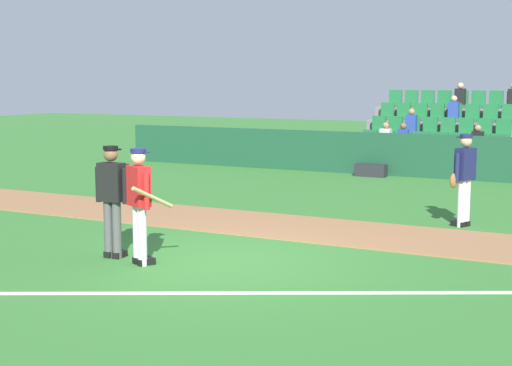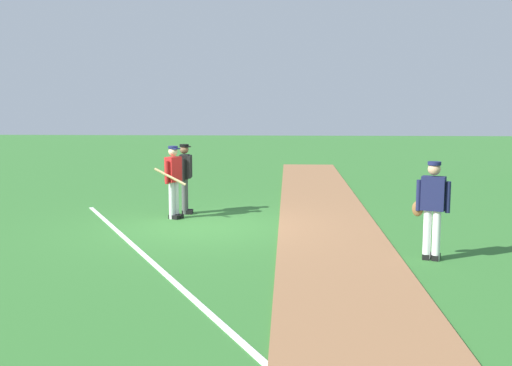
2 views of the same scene
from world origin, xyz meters
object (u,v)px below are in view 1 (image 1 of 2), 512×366
object	(u,v)px
batter_red_jersey	(140,201)
equipment_bag	(371,170)
umpire_home_plate	(113,195)
runner_navy_jersey	(464,176)

from	to	relation	value
batter_red_jersey	equipment_bag	size ratio (longest dim) A/B	1.96
batter_red_jersey	umpire_home_plate	bearing A→B (deg)	164.44
umpire_home_plate	runner_navy_jersey	bearing A→B (deg)	50.01
runner_navy_jersey	equipment_bag	distance (m)	7.65
batter_red_jersey	equipment_bag	bearing A→B (deg)	91.94
batter_red_jersey	runner_navy_jersey	size ratio (longest dim) A/B	1.00
batter_red_jersey	runner_navy_jersey	bearing A→B (deg)	55.48
runner_navy_jersey	equipment_bag	size ratio (longest dim) A/B	1.96
umpire_home_plate	batter_red_jersey	bearing A→B (deg)	-15.56
batter_red_jersey	umpire_home_plate	distance (m)	0.67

